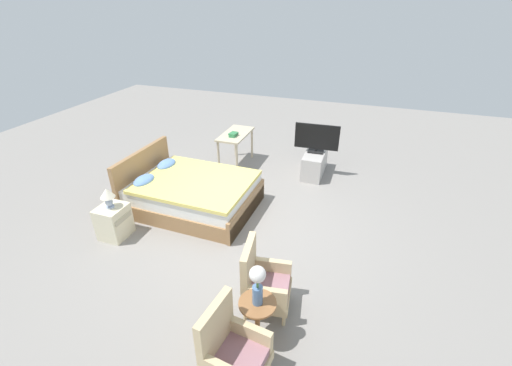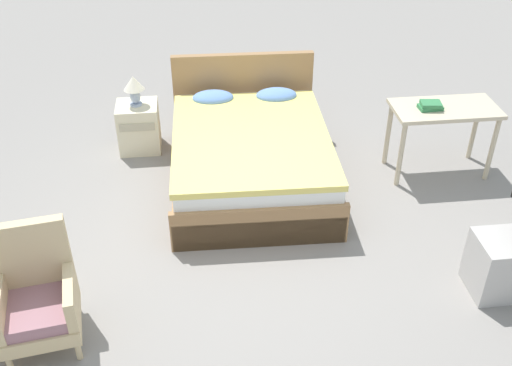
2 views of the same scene
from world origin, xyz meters
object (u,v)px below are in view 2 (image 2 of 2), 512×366
(vanity_desk, at_px, (444,117))
(bed, at_px, (250,153))
(book_stack, at_px, (431,106))
(nightstand, at_px, (139,127))
(armchair_by_window_right, at_px, (37,298))
(table_lamp, at_px, (134,86))

(vanity_desk, bearing_deg, bed, 177.62)
(book_stack, bearing_deg, nightstand, 163.82)
(nightstand, distance_m, vanity_desk, 3.20)
(armchair_by_window_right, xyz_separation_m, nightstand, (0.58, 2.65, -0.11))
(nightstand, xyz_separation_m, vanity_desk, (3.07, -0.82, 0.36))
(bed, height_order, table_lamp, bed)
(armchair_by_window_right, relative_size, book_stack, 3.94)
(nightstand, height_order, book_stack, book_stack)
(table_lamp, bearing_deg, nightstand, -90.00)
(bed, bearing_deg, armchair_by_window_right, -132.03)
(armchair_by_window_right, bearing_deg, bed, 47.97)
(bed, distance_m, nightstand, 1.36)
(nightstand, bearing_deg, vanity_desk, -14.94)
(bed, xyz_separation_m, armchair_by_window_right, (-1.72, -1.91, 0.08))
(nightstand, relative_size, book_stack, 2.29)
(armchair_by_window_right, distance_m, book_stack, 3.95)
(armchair_by_window_right, bearing_deg, nightstand, 77.64)
(bed, xyz_separation_m, vanity_desk, (1.93, -0.08, 0.33))
(bed, bearing_deg, vanity_desk, -2.38)
(armchair_by_window_right, height_order, vanity_desk, armchair_by_window_right)
(table_lamp, relative_size, vanity_desk, 0.32)
(vanity_desk, relative_size, book_stack, 4.46)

